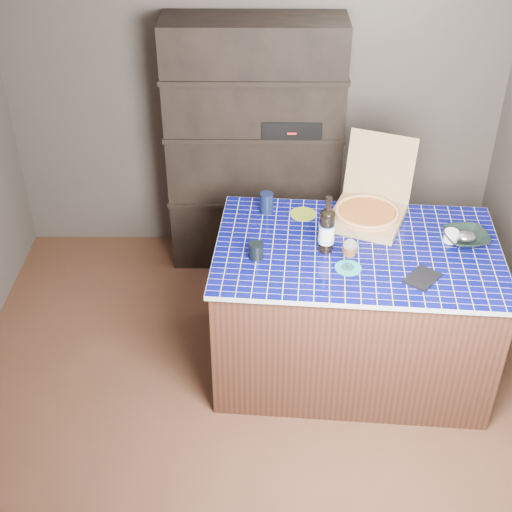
{
  "coord_description": "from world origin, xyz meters",
  "views": [
    {
      "loc": [
        0.05,
        -2.98,
        3.14
      ],
      "look_at": [
        0.03,
        0.0,
        1.05
      ],
      "focal_mm": 50.0,
      "sensor_mm": 36.0,
      "label": 1
    }
  ],
  "objects_px": {
    "kitchen_island": "(352,309)",
    "wine_glass": "(350,249)",
    "mead_bottle": "(327,230)",
    "dvd_case": "(422,278)",
    "bowl": "(466,238)",
    "pizza_box": "(368,210)"
  },
  "relations": [
    {
      "from": "kitchen_island",
      "to": "wine_glass",
      "type": "distance_m",
      "value": 0.61
    },
    {
      "from": "mead_bottle",
      "to": "dvd_case",
      "type": "distance_m",
      "value": 0.58
    },
    {
      "from": "wine_glass",
      "to": "kitchen_island",
      "type": "bearing_deg",
      "value": 68.65
    },
    {
      "from": "wine_glass",
      "to": "bowl",
      "type": "distance_m",
      "value": 0.74
    },
    {
      "from": "wine_glass",
      "to": "bowl",
      "type": "height_order",
      "value": "wine_glass"
    },
    {
      "from": "bowl",
      "to": "kitchen_island",
      "type": "bearing_deg",
      "value": -174.06
    },
    {
      "from": "pizza_box",
      "to": "dvd_case",
      "type": "height_order",
      "value": "pizza_box"
    },
    {
      "from": "kitchen_island",
      "to": "bowl",
      "type": "bearing_deg",
      "value": 10.29
    },
    {
      "from": "pizza_box",
      "to": "bowl",
      "type": "relative_size",
      "value": 2.47
    },
    {
      "from": "mead_bottle",
      "to": "bowl",
      "type": "relative_size",
      "value": 1.39
    },
    {
      "from": "mead_bottle",
      "to": "kitchen_island",
      "type": "bearing_deg",
      "value": 6.33
    },
    {
      "from": "bowl",
      "to": "dvd_case",
      "type": "bearing_deg",
      "value": -130.89
    },
    {
      "from": "wine_glass",
      "to": "dvd_case",
      "type": "relative_size",
      "value": 0.95
    },
    {
      "from": "wine_glass",
      "to": "pizza_box",
      "type": "bearing_deg",
      "value": 72.11
    },
    {
      "from": "pizza_box",
      "to": "bowl",
      "type": "bearing_deg",
      "value": -3.2
    },
    {
      "from": "mead_bottle",
      "to": "bowl",
      "type": "height_order",
      "value": "mead_bottle"
    },
    {
      "from": "pizza_box",
      "to": "wine_glass",
      "type": "height_order",
      "value": "pizza_box"
    },
    {
      "from": "dvd_case",
      "to": "bowl",
      "type": "distance_m",
      "value": 0.47
    },
    {
      "from": "wine_glass",
      "to": "bowl",
      "type": "xyz_separation_m",
      "value": [
        0.69,
        0.26,
        -0.1
      ]
    },
    {
      "from": "pizza_box",
      "to": "mead_bottle",
      "type": "bearing_deg",
      "value": -107.95
    },
    {
      "from": "bowl",
      "to": "wine_glass",
      "type": "bearing_deg",
      "value": -159.38
    },
    {
      "from": "mead_bottle",
      "to": "wine_glass",
      "type": "xyz_separation_m",
      "value": [
        0.11,
        -0.17,
        -0.01
      ]
    }
  ]
}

